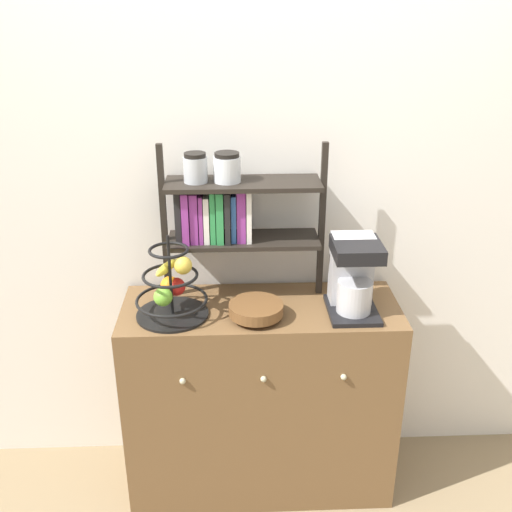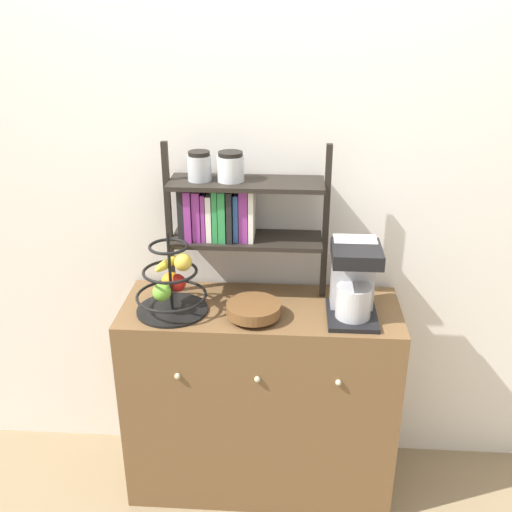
{
  "view_description": "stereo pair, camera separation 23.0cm",
  "coord_description": "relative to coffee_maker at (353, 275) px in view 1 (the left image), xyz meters",
  "views": [
    {
      "loc": [
        -0.11,
        -1.9,
        2.03
      ],
      "look_at": [
        -0.02,
        0.21,
        1.11
      ],
      "focal_mm": 42.0,
      "sensor_mm": 36.0,
      "label": 1
    },
    {
      "loc": [
        0.12,
        -1.89,
        2.03
      ],
      "look_at": [
        -0.02,
        0.21,
        1.11
      ],
      "focal_mm": 42.0,
      "sensor_mm": 36.0,
      "label": 2
    }
  ],
  "objects": [
    {
      "name": "fruit_stand",
      "position": [
        -0.7,
        -0.01,
        -0.04
      ],
      "size": [
        0.28,
        0.28,
        0.33
      ],
      "color": "black",
      "rests_on": "sideboard"
    },
    {
      "name": "wall_back",
      "position": [
        -0.36,
        0.29,
        0.27
      ],
      "size": [
        7.0,
        0.05,
        2.6
      ],
      "primitive_type": "cube",
      "color": "silver",
      "rests_on": "ground_plane"
    },
    {
      "name": "wooden_bowl",
      "position": [
        -0.38,
        -0.06,
        -0.11
      ],
      "size": [
        0.21,
        0.21,
        0.06
      ],
      "color": "brown",
      "rests_on": "sideboard"
    },
    {
      "name": "shelf_hutch",
      "position": [
        -0.5,
        0.15,
        0.23
      ],
      "size": [
        0.65,
        0.2,
        0.64
      ],
      "color": "black",
      "rests_on": "sideboard"
    },
    {
      "name": "coffee_maker",
      "position": [
        0.0,
        0.0,
        0.0
      ],
      "size": [
        0.19,
        0.25,
        0.3
      ],
      "color": "black",
      "rests_on": "sideboard"
    },
    {
      "name": "ground_plane",
      "position": [
        -0.36,
        -0.18,
        -1.03
      ],
      "size": [
        12.0,
        12.0,
        0.0
      ],
      "primitive_type": "plane",
      "color": "#847051"
    },
    {
      "name": "sideboard",
      "position": [
        -0.36,
        0.03,
        -0.59
      ],
      "size": [
        1.12,
        0.44,
        0.88
      ],
      "color": "brown",
      "rests_on": "ground_plane"
    }
  ]
}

